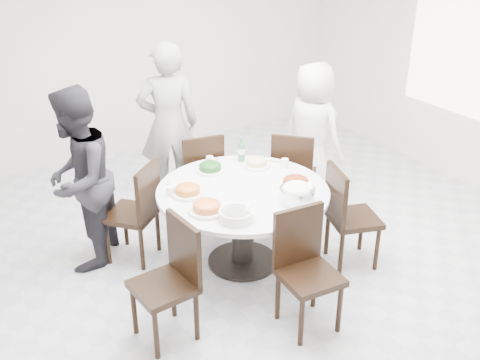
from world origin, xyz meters
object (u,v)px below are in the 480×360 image
chair_s (310,274)px  chair_n (199,174)px  chair_ne (294,173)px  diner_middle (168,125)px  diner_right (312,132)px  chair_sw (163,284)px  chair_nw (131,212)px  chair_se (354,216)px  diner_left (78,180)px  beverage_bottle (242,149)px  soup_bowl (236,215)px  dining_table (243,227)px  rice_bowl (297,195)px

chair_s → chair_n: bearing=91.5°
chair_ne → chair_s: same height
chair_ne → diner_middle: (-0.98, 0.94, 0.41)m
chair_n → diner_right: diner_right is taller
diner_right → chair_sw: bearing=105.2°
chair_nw → chair_sw: bearing=38.5°
chair_se → diner_left: diner_left is taller
beverage_bottle → diner_left: bearing=172.1°
soup_bowl → beverage_bottle: (0.62, 0.97, 0.08)m
chair_s → diner_middle: size_ratio=0.54×
dining_table → chair_sw: chair_sw is taller
chair_se → soup_bowl: (-1.18, 0.05, 0.32)m
chair_s → chair_se: same height
soup_bowl → chair_se: bearing=-2.6°
chair_s → beverage_bottle: size_ratio=4.01×
chair_sw → diner_middle: 2.29m
chair_nw → beverage_bottle: 1.19m
dining_table → chair_n: (0.06, 1.00, 0.10)m
chair_s → soup_bowl: chair_s is taller
chair_se → chair_n: bearing=45.7°
chair_se → diner_middle: (-0.91, 1.96, 0.41)m
chair_s → diner_middle: (-0.04, 2.47, 0.41)m
diner_middle → chair_n: bearing=119.4°
diner_middle → chair_ne: bearing=153.0°
diner_right → rice_bowl: bearing=123.7°
chair_n → chair_s: same height
chair_ne → diner_left: diner_left is taller
dining_table → chair_ne: chair_ne is taller
chair_ne → chair_sw: size_ratio=1.00×
beverage_bottle → chair_sw: bearing=-140.0°
diner_middle → diner_left: diner_middle is taller
chair_n → chair_sw: size_ratio=1.00×
diner_left → rice_bowl: size_ratio=5.64×
chair_ne → chair_nw: 1.76m
diner_right → chair_se: bearing=144.4°
chair_ne → diner_right: bearing=-103.1°
chair_s → rice_bowl: size_ratio=3.25×
diner_left → rice_bowl: 1.89m
dining_table → diner_right: diner_right is taller
rice_bowl → dining_table: bearing=122.5°
dining_table → chair_nw: size_ratio=1.58×
chair_nw → soup_bowl: (0.51, -1.02, 0.32)m
rice_bowl → beverage_bottle: (0.03, 0.96, 0.06)m
diner_left → soup_bowl: bearing=72.7°
chair_sw → diner_right: (2.36, 1.37, 0.29)m
chair_sw → beverage_bottle: (1.31, 1.10, 0.39)m
chair_ne → chair_n: (-0.87, 0.46, 0.00)m
chair_se → chair_sw: bearing=109.7°
chair_ne → beverage_bottle: bearing=44.3°
chair_ne → beverage_bottle: 0.74m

